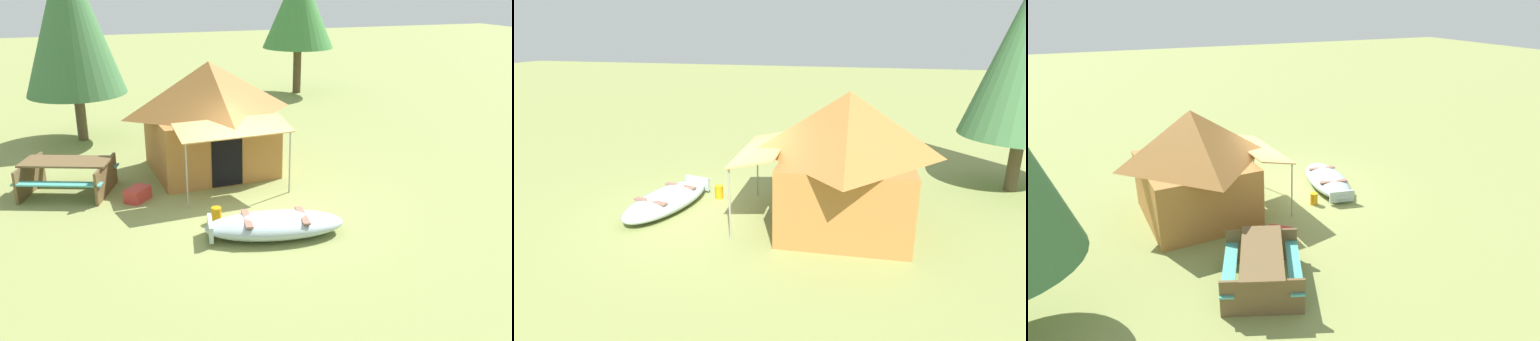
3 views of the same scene
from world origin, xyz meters
TOP-DOWN VIEW (x-y plane):
  - ground_plane at (0.00, 0.00)m, footprint 80.00×80.00m
  - beached_rowboat at (-0.11, -1.25)m, footprint 2.87×1.56m
  - canvas_cabin_tent at (-0.35, 2.76)m, footprint 3.29×3.77m
  - picnic_table at (-3.87, 2.31)m, footprint 2.39×2.12m
  - cooler_box at (-2.42, 1.33)m, footprint 0.66×0.67m
  - fuel_can at (-1.02, -0.32)m, footprint 0.28×0.28m
  - pine_tree_back_left at (-3.44, 6.74)m, footprint 2.92×2.92m
  - pine_tree_back_right at (5.64, 11.29)m, footprint 3.00×3.00m

SIDE VIEW (x-z plane):
  - ground_plane at x=0.00m, z-range 0.00..0.00m
  - cooler_box at x=-2.42m, z-range 0.00..0.30m
  - fuel_can at x=-1.02m, z-range 0.00..0.32m
  - beached_rowboat at x=-0.11m, z-range 0.01..0.43m
  - picnic_table at x=-3.87m, z-range 0.11..0.90m
  - canvas_cabin_tent at x=-0.35m, z-range 0.05..2.87m
  - pine_tree_back_left at x=-3.44m, z-range 0.71..6.52m
  - pine_tree_back_right at x=5.64m, z-range 0.95..6.30m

